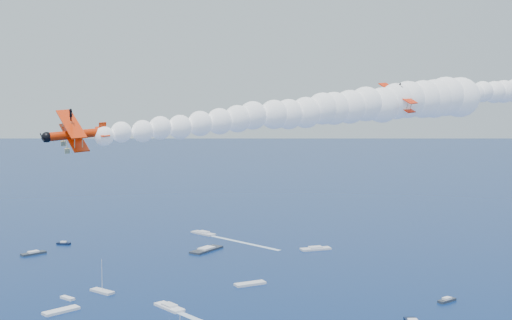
{
  "coord_description": "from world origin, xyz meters",
  "views": [
    {
      "loc": [
        5.59,
        -77.93,
        56.18
      ],
      "look_at": [
        -1.14,
        10.94,
        48.25
      ],
      "focal_mm": 46.54,
      "sensor_mm": 36.0,
      "label": 1
    }
  ],
  "objects": [
    {
      "name": "biplane_lead",
      "position": [
        19.33,
        23.22,
        56.26
      ],
      "size": [
        10.33,
        10.93,
        7.63
      ],
      "primitive_type": null,
      "rotation": [
        -0.43,
        0.07,
        3.75
      ],
      "color": "#F42505"
    },
    {
      "name": "biplane_trail",
      "position": [
        -21.6,
        -1.35,
        52.23
      ],
      "size": [
        11.57,
        12.49,
        8.41
      ],
      "primitive_type": null,
      "rotation": [
        -0.36,
        0.07,
        3.69
      ],
      "color": "red"
    },
    {
      "name": "smoke_trail_trail",
      "position": [
        5.43,
        15.03,
        54.65
      ],
      "size": [
        65.92,
        59.42,
        11.19
      ],
      "primitive_type": null,
      "rotation": [
        0.0,
        0.0,
        3.69
      ],
      "color": "white"
    },
    {
      "name": "spectator_boats",
      "position": [
        -5.13,
        108.58,
        0.35
      ],
      "size": [
        218.84,
        183.24,
        0.7
      ],
      "color": "silver",
      "rests_on": "ground"
    },
    {
      "name": "boat_wakes",
      "position": [
        23.68,
        99.35,
        0.03
      ],
      "size": [
        153.94,
        164.53,
        0.04
      ],
      "color": "white",
      "rests_on": "ground"
    }
  ]
}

